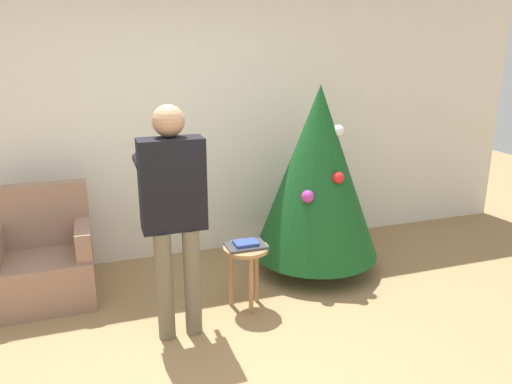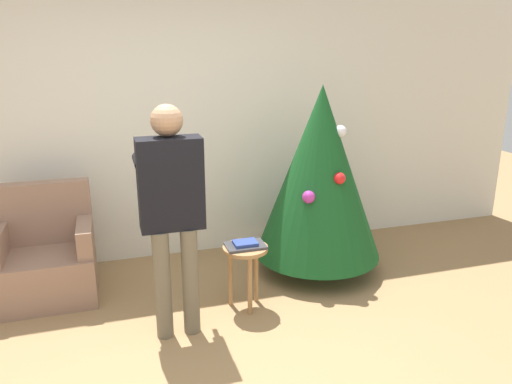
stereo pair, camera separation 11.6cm
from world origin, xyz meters
TOP-DOWN VIEW (x-y plane):
  - wall_back at (0.00, 2.23)m, footprint 8.00×0.06m
  - christmas_tree at (1.29, 1.42)m, footprint 1.14×1.14m
  - armchair at (-1.07, 1.63)m, footprint 0.78×0.64m
  - person_standing at (-0.11, 0.79)m, footprint 0.45×0.57m
  - side_stool at (0.46, 0.96)m, footprint 0.36×0.36m
  - laptop at (0.46, 0.96)m, footprint 0.31×0.21m
  - book at (0.46, 0.96)m, footprint 0.18×0.14m

SIDE VIEW (x-z plane):
  - armchair at x=-1.07m, z-range -0.14..0.80m
  - side_stool at x=0.46m, z-range 0.16..0.68m
  - laptop at x=0.46m, z-range 0.52..0.54m
  - book at x=0.46m, z-range 0.54..0.57m
  - christmas_tree at x=1.29m, z-range 0.09..1.80m
  - person_standing at x=-0.11m, z-range 0.17..1.84m
  - wall_back at x=0.00m, z-range 0.00..2.70m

